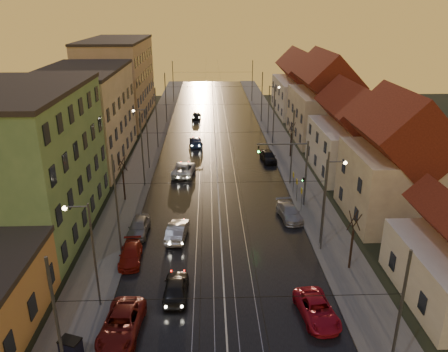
{
  "coord_description": "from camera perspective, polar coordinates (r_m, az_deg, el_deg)",
  "views": [
    {
      "loc": [
        -0.96,
        -23.72,
        19.84
      ],
      "look_at": [
        0.6,
        20.14,
        2.69
      ],
      "focal_mm": 35.0,
      "sensor_mm": 36.0,
      "label": 1
    }
  ],
  "objects": [
    {
      "name": "traffic_light_mast",
      "position": [
        45.31,
        9.49,
        1.38
      ],
      "size": [
        5.3,
        0.32,
        7.2
      ],
      "color": "#595B60",
      "rests_on": "ground"
    },
    {
      "name": "driving_car_2",
      "position": [
        54.94,
        -5.28,
        0.92
      ],
      "size": [
        3.08,
        5.68,
        1.51
      ],
      "primitive_type": "imported",
      "rotation": [
        0.0,
        0.0,
        3.03
      ],
      "color": "silver",
      "rests_on": "ground"
    },
    {
      "name": "road",
      "position": [
        66.74,
        -1.12,
        4.06
      ],
      "size": [
        16.0,
        120.0,
        0.04
      ],
      "primitive_type": "cube",
      "color": "black",
      "rests_on": "ground"
    },
    {
      "name": "catenary_pole_l_0",
      "position": [
        24.66,
        -20.74,
        -18.79
      ],
      "size": [
        0.16,
        0.16,
        9.0
      ],
      "primitive_type": "cylinder",
      "color": "#595B60",
      "rests_on": "ground"
    },
    {
      "name": "street_lamp_2",
      "position": [
        56.36,
        -10.32,
        5.6
      ],
      "size": [
        1.75,
        0.32,
        8.0
      ],
      "color": "#595B60",
      "rests_on": "ground"
    },
    {
      "name": "parked_left_2",
      "position": [
        37.53,
        -12.11,
        -10.0
      ],
      "size": [
        1.98,
        4.37,
        1.24
      ],
      "primitive_type": "imported",
      "rotation": [
        0.0,
        0.0,
        0.06
      ],
      "color": "maroon",
      "rests_on": "ground"
    },
    {
      "name": "sidewalk_right",
      "position": [
        67.61,
        7.41,
        4.16
      ],
      "size": [
        4.0,
        120.0,
        0.15
      ],
      "primitive_type": "cube",
      "color": "#4C4C4C",
      "rests_on": "ground"
    },
    {
      "name": "ground",
      "position": [
        30.94,
        0.22,
        -18.55
      ],
      "size": [
        160.0,
        160.0,
        0.0
      ],
      "primitive_type": "plane",
      "color": "black",
      "rests_on": "ground"
    },
    {
      "name": "bare_tree_1",
      "position": [
        36.18,
        16.38,
        -8.28
      ],
      "size": [
        1.09,
        1.09,
        5.11
      ],
      "color": "black",
      "rests_on": "ground"
    },
    {
      "name": "house_right_4",
      "position": [
        87.86,
        9.99,
        11.33
      ],
      "size": [
        9.18,
        16.32,
        10.0
      ],
      "color": "silver",
      "rests_on": "ground"
    },
    {
      "name": "tram_rail_0",
      "position": [
        66.74,
        -3.01,
        4.06
      ],
      "size": [
        0.06,
        120.0,
        0.03
      ],
      "primitive_type": "cube",
      "color": "gray",
      "rests_on": "road"
    },
    {
      "name": "catenary_pole_l_3",
      "position": [
        65.02,
        -8.8,
        7.44
      ],
      "size": [
        0.16,
        0.16,
        9.0
      ],
      "primitive_type": "cylinder",
      "color": "#595B60",
      "rests_on": "ground"
    },
    {
      "name": "catenary_pole_r_0",
      "position": [
        25.32,
        21.72,
        -17.76
      ],
      "size": [
        0.16,
        0.16,
        9.0
      ],
      "primitive_type": "cylinder",
      "color": "#595B60",
      "rests_on": "ground"
    },
    {
      "name": "driving_car_0",
      "position": [
        32.94,
        -6.31,
        -14.26
      ],
      "size": [
        1.82,
        4.36,
        1.48
      ],
      "primitive_type": "imported",
      "rotation": [
        0.0,
        0.0,
        3.12
      ],
      "color": "black",
      "rests_on": "ground"
    },
    {
      "name": "house_right_3",
      "position": [
        70.51,
        12.94,
        9.32
      ],
      "size": [
        9.18,
        14.28,
        11.5
      ],
      "color": "#B6A48C",
      "rests_on": "ground"
    },
    {
      "name": "catenary_pole_l_1",
      "position": [
        36.94,
        -13.81,
        -3.86
      ],
      "size": [
        0.16,
        0.16,
        9.0
      ],
      "primitive_type": "cylinder",
      "color": "#595B60",
      "rests_on": "ground"
    },
    {
      "name": "parked_right_0",
      "position": [
        31.53,
        12.04,
        -16.69
      ],
      "size": [
        2.73,
        4.96,
        1.32
      ],
      "primitive_type": "imported",
      "rotation": [
        0.0,
        0.0,
        0.12
      ],
      "color": "#A71023",
      "rests_on": "ground"
    },
    {
      "name": "parked_right_1",
      "position": [
        44.1,
        8.54,
        -4.69
      ],
      "size": [
        2.46,
        4.81,
        1.34
      ],
      "primitive_type": "imported",
      "rotation": [
        0.0,
        0.0,
        0.13
      ],
      "color": "#A3A3A9",
      "rests_on": "ground"
    },
    {
      "name": "catenary_pole_r_2",
      "position": [
        51.03,
        8.88,
        3.58
      ],
      "size": [
        0.16,
        0.16,
        9.0
      ],
      "primitive_type": "cylinder",
      "color": "#595B60",
      "rests_on": "ground"
    },
    {
      "name": "driving_car_4",
      "position": [
        82.95,
        -3.62,
        7.92
      ],
      "size": [
        1.73,
        3.87,
        1.29
      ],
      "primitive_type": "imported",
      "rotation": [
        0.0,
        0.0,
        3.09
      ],
      "color": "black",
      "rests_on": "ground"
    },
    {
      "name": "bare_tree_2",
      "position": [
        61.34,
        8.76,
        4.65
      ],
      "size": [
        1.09,
        1.09,
        5.11
      ],
      "color": "black",
      "rests_on": "ground"
    },
    {
      "name": "catenary_pole_l_2",
      "position": [
        50.71,
        -10.62,
        3.36
      ],
      "size": [
        0.16,
        0.16,
        9.0
      ],
      "primitive_type": "cylinder",
      "color": "#595B60",
      "rests_on": "ground"
    },
    {
      "name": "driving_car_3",
      "position": [
        66.49,
        -3.69,
        4.53
      ],
      "size": [
        2.29,
        4.72,
        1.32
      ],
      "primitive_type": "imported",
      "rotation": [
        0.0,
        0.0,
        3.24
      ],
      "color": "#19274D",
      "rests_on": "ground"
    },
    {
      "name": "dumpster",
      "position": [
        29.58,
        -19.37,
        -20.45
      ],
      "size": [
        1.4,
        1.17,
        1.1
      ],
      "primitive_type": "cube",
      "rotation": [
        0.0,
        0.0,
        -0.36
      ],
      "color": "black",
      "rests_on": "sidewalk_left"
    },
    {
      "name": "catenary_pole_l_4",
      "position": [
        79.59,
        -7.62,
        10.04
      ],
      "size": [
        0.16,
        0.16,
        9.0
      ],
      "primitive_type": "cylinder",
      "color": "#595B60",
      "rests_on": "ground"
    },
    {
      "name": "apartment_left_2",
      "position": [
        61.62,
        -17.7,
        7.35
      ],
      "size": [
        10.0,
        20.0,
        12.0
      ],
      "primitive_type": "cube",
      "color": "#B1A889",
      "rests_on": "ground"
    },
    {
      "name": "tram_rail_3",
      "position": [
        66.8,
        0.77,
        4.11
      ],
      "size": [
        0.06,
        120.0,
        0.03
      ],
      "primitive_type": "cube",
      "color": "gray",
      "rests_on": "road"
    },
    {
      "name": "bare_tree_0",
      "position": [
        47.94,
        -13.0,
        -0.46
      ],
      "size": [
        1.09,
        1.09,
        5.11
      ],
      "color": "black",
      "rests_on": "ground"
    },
    {
      "name": "apartment_left_1",
      "position": [
        43.3,
        -24.38,
        1.43
      ],
      "size": [
        10.0,
        18.0,
        13.0
      ],
      "primitive_type": "cube",
      "color": "#588555",
      "rests_on": "ground"
    },
    {
      "name": "house_right_1",
      "position": [
        45.05,
        21.59,
        1.16
      ],
      "size": [
        8.67,
        10.2,
        10.8
      ],
      "color": "#B6A48C",
      "rests_on": "ground"
    },
    {
      "name": "street_lamp_0",
      "position": [
        30.85,
        -17.27,
        -8.73
      ],
      "size": [
        1.75,
        0.32,
        8.0
      ],
      "color": "#595B60",
      "rests_on": "ground"
    },
    {
      "name": "catenary_pole_r_1",
      "position": [
        37.38,
        12.99,
        -3.48
      ],
      "size": [
        0.16,
        0.16,
        9.0
      ],
      "primitive_type": "cylinder",
      "color": "#595B60",
      "rests_on": "ground"
    },
    {
      "name": "catenary_pole_r_5",
      "position": [
        97.41,
        3.71,
        12.24
      ],
      "size": [
        0.16,
        0.16,
        9.0
      ],
      "primitive_type": "cylinder",
      "color": "#595B60",
      "rests_on": "ground"
    },
    {
      "name": "sidewalk_left",
      "position": [
        67.33,
        -9.68,
        3.96
      ],
      "size": [
        4.0,
        120.0,
        0.15
      ],
      "primitive_type": "cube",
      "color": "#4C4C4C",
      "rests_on": "ground"
    },
    {
      "name": "catenary_pole_r_3",
      "position": [
        65.28,
        6.5,
        7.61
      ],
      "size": [
        0.16,
        0.16,
        9.0
      ],
      "primitive_type": "cylinder",
      "color": "#595B60",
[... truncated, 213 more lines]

